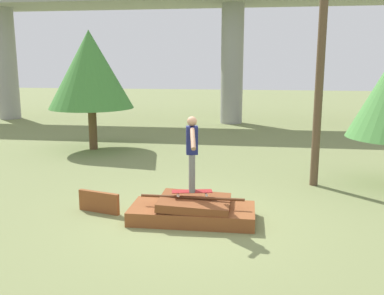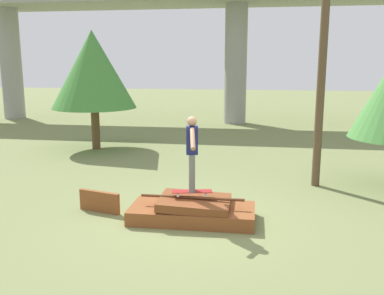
{
  "view_description": "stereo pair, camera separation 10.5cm",
  "coord_description": "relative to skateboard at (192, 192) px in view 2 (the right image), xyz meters",
  "views": [
    {
      "loc": [
        1.15,
        -7.91,
        3.08
      ],
      "look_at": [
        -0.01,
        0.06,
        1.45
      ],
      "focal_mm": 40.0,
      "sensor_mm": 36.0,
      "label": 1
    },
    {
      "loc": [
        1.25,
        -7.89,
        3.08
      ],
      "look_at": [
        -0.01,
        0.06,
        1.45
      ],
      "focal_mm": 40.0,
      "sensor_mm": 36.0,
      "label": 2
    }
  ],
  "objects": [
    {
      "name": "skateboard",
      "position": [
        0.0,
        0.0,
        0.0
      ],
      "size": [
        0.82,
        0.37,
        0.09
      ],
      "color": "maroon",
      "rests_on": "scrap_pile"
    },
    {
      "name": "highway_overpass",
      "position": [
        0.01,
        13.72,
        5.0
      ],
      "size": [
        44.0,
        3.72,
        6.44
      ],
      "color": "gray",
      "rests_on": "ground_plane"
    },
    {
      "name": "utility_pole",
      "position": [
        2.71,
        2.83,
        2.94
      ],
      "size": [
        1.3,
        0.2,
        6.77
      ],
      "color": "brown",
      "rests_on": "ground_plane"
    },
    {
      "name": "scrap_pile",
      "position": [
        0.03,
        -0.05,
        -0.37
      ],
      "size": [
        2.45,
        1.14,
        0.5
      ],
      "color": "brown",
      "rests_on": "ground_plane"
    },
    {
      "name": "tree_behind_right",
      "position": [
        -4.49,
        6.36,
        2.23
      ],
      "size": [
        2.94,
        2.94,
        4.14
      ],
      "color": "brown",
      "rests_on": "ground_plane"
    },
    {
      "name": "skater",
      "position": [
        -0.0,
        0.0,
        0.86
      ],
      "size": [
        0.31,
        1.12,
        1.47
      ],
      "color": "slate",
      "rests_on": "skateboard"
    },
    {
      "name": "ground_plane",
      "position": [
        0.01,
        -0.06,
        -0.57
      ],
      "size": [
        80.0,
        80.0,
        0.0
      ],
      "primitive_type": "plane",
      "color": "olive"
    },
    {
      "name": "scrap_plank_loose",
      "position": [
        -1.97,
        0.12,
        -0.35
      ],
      "size": [
        0.94,
        0.33,
        0.44
      ],
      "color": "brown",
      "rests_on": "ground_plane"
    }
  ]
}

